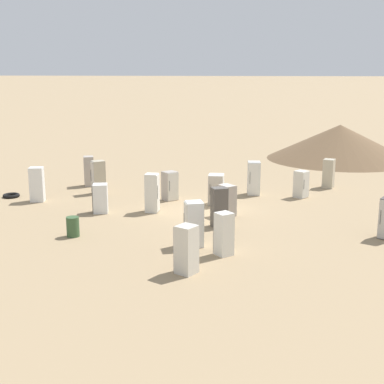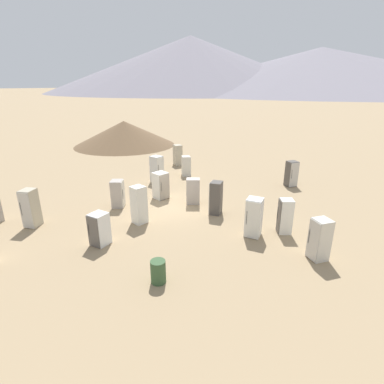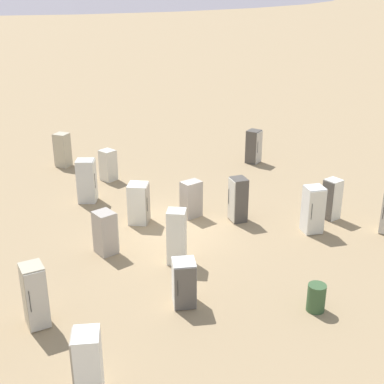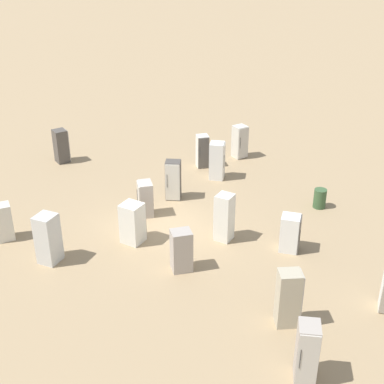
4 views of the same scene
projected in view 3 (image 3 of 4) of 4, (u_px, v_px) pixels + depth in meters
name	position (u px, v px, depth m)	size (l,w,h in m)	color
ground_plane	(176.00, 228.00, 21.01)	(1000.00, 1000.00, 0.00)	#9E8460
discarded_fridge_0	(35.00, 296.00, 14.89)	(0.93, 0.89, 1.91)	#B2A88E
discarded_fridge_1	(313.00, 210.00, 20.38)	(0.89, 0.87, 1.84)	white
discarded_fridge_2	(184.00, 283.00, 15.92)	(0.86, 0.81, 1.46)	white
discarded_fridge_3	(88.00, 367.00, 12.22)	(0.83, 0.77, 1.87)	white
discarded_fridge_4	(177.00, 236.00, 18.20)	(0.66, 0.64, 1.95)	silver
discarded_fridge_5	(139.00, 203.00, 21.19)	(0.80, 0.80, 1.64)	silver
discarded_fridge_6	(238.00, 200.00, 21.32)	(0.85, 0.82, 1.81)	#4C4742
discarded_fridge_8	(105.00, 233.00, 18.87)	(0.96, 0.96, 1.58)	#A89E93
discarded_fridge_9	(108.00, 165.00, 25.57)	(0.90, 0.89, 1.51)	beige
discarded_fridge_10	(62.00, 150.00, 27.39)	(0.79, 0.85, 1.74)	#B2A88E
discarded_fridge_11	(87.00, 181.00, 23.10)	(0.75, 0.85, 1.91)	silver
discarded_fridge_13	(254.00, 147.00, 27.91)	(0.89, 0.89, 1.74)	#4C4742
discarded_fridge_14	(191.00, 199.00, 21.74)	(0.94, 0.96, 1.52)	#A89E93
discarded_fridge_15	(332.00, 199.00, 21.52)	(0.83, 0.84, 1.68)	silver
rusty_barrel	(316.00, 298.00, 15.73)	(0.54, 0.54, 0.86)	#385633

